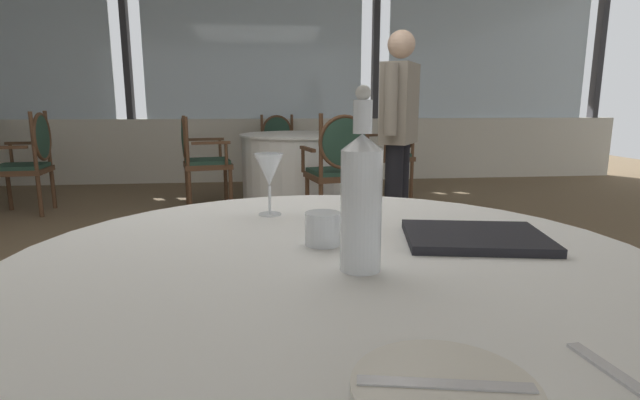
{
  "coord_description": "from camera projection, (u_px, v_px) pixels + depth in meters",
  "views": [
    {
      "loc": [
        0.12,
        -2.43,
        1.04
      ],
      "look_at": [
        0.24,
        -1.37,
        0.83
      ],
      "focal_mm": 26.93,
      "sensor_mm": 36.0,
      "label": 1
    }
  ],
  "objects": [
    {
      "name": "dining_chair_0_1",
      "position": [
        198.0,
        155.0,
        4.82
      ],
      "size": [
        0.55,
        0.6,
        0.93
      ],
      "rotation": [
        0.0,
        0.0,
        6.49
      ],
      "color": "brown",
      "rests_on": "ground_plane"
    },
    {
      "name": "ground_plane",
      "position": [
        246.0,
        303.0,
        2.56
      ],
      "size": [
        14.51,
        14.51,
        0.0
      ],
      "primitive_type": "plane",
      "color": "#756047"
    },
    {
      "name": "background_table_0",
      "position": [
        303.0,
        168.0,
        5.2
      ],
      "size": [
        1.35,
        1.35,
        0.73
      ],
      "color": "white",
      "rests_on": "ground_plane"
    },
    {
      "name": "wine_glass",
      "position": [
        269.0,
        171.0,
        1.35
      ],
      "size": [
        0.08,
        0.08,
        0.18
      ],
      "color": "white",
      "rests_on": "foreground_table"
    },
    {
      "name": "butter_knife",
      "position": [
        445.0,
        385.0,
        0.52
      ],
      "size": [
        0.19,
        0.06,
        0.0
      ],
      "primitive_type": "cube",
      "rotation": [
        0.0,
        0.0,
        -0.2
      ],
      "color": "silver",
      "rests_on": "foreground_table"
    },
    {
      "name": "menu_book",
      "position": [
        475.0,
        237.0,
        1.11
      ],
      "size": [
        0.35,
        0.29,
        0.02
      ],
      "primitive_type": "cube",
      "rotation": [
        0.0,
        0.0,
        -0.19
      ],
      "color": "black",
      "rests_on": "foreground_table"
    },
    {
      "name": "dining_chair_0_2",
      "position": [
        339.0,
        162.0,
        4.13
      ],
      "size": [
        0.6,
        0.55,
        0.97
      ],
      "rotation": [
        0.0,
        0.0,
        8.06
      ],
      "color": "brown",
      "rests_on": "ground_plane"
    },
    {
      "name": "dining_chair_0_3",
      "position": [
        396.0,
        146.0,
        5.49
      ],
      "size": [
        0.55,
        0.6,
        0.98
      ],
      "rotation": [
        0.0,
        0.0,
        9.63
      ],
      "color": "brown",
      "rests_on": "ground_plane"
    },
    {
      "name": "water_bottle",
      "position": [
        361.0,
        198.0,
        0.89
      ],
      "size": [
        0.08,
        0.08,
        0.34
      ],
      "color": "white",
      "rests_on": "foreground_table"
    },
    {
      "name": "dining_chair_1_1",
      "position": [
        30.0,
        156.0,
        4.58
      ],
      "size": [
        0.51,
        0.57,
        0.98
      ],
      "rotation": [
        0.0,
        0.0,
        9.53
      ],
      "color": "brown",
      "rests_on": "ground_plane"
    },
    {
      "name": "dining_chair_0_0",
      "position": [
        279.0,
        144.0,
        6.18
      ],
      "size": [
        0.6,
        0.55,
        0.91
      ],
      "rotation": [
        0.0,
        0.0,
        4.92
      ],
      "color": "brown",
      "rests_on": "ground_plane"
    },
    {
      "name": "diner_person_0",
      "position": [
        399.0,
        127.0,
        3.5
      ],
      "size": [
        0.36,
        0.47,
        1.56
      ],
      "rotation": [
        0.0,
        0.0,
        2.6
      ],
      "color": "black",
      "rests_on": "ground_plane"
    },
    {
      "name": "window_wall_far",
      "position": [
        256.0,
        93.0,
        6.41
      ],
      "size": [
        10.35,
        0.14,
        2.98
      ],
      "color": "silver",
      "rests_on": "ground_plane"
    },
    {
      "name": "dinner_fork",
      "position": [
        630.0,
        384.0,
        0.54
      ],
      "size": [
        0.03,
        0.19,
        0.0
      ],
      "primitive_type": "cube",
      "rotation": [
        0.0,
        0.0,
        1.66
      ],
      "color": "silver",
      "rests_on": "foreground_table"
    },
    {
      "name": "side_plate",
      "position": [
        445.0,
        389.0,
        0.52
      ],
      "size": [
        0.21,
        0.21,
        0.01
      ],
      "primitive_type": "cylinder",
      "color": "silver",
      "rests_on": "foreground_table"
    },
    {
      "name": "water_tumbler",
      "position": [
        323.0,
        229.0,
        1.08
      ],
      "size": [
        0.08,
        0.08,
        0.07
      ],
      "primitive_type": "cylinder",
      "color": "white",
      "rests_on": "foreground_table"
    }
  ]
}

